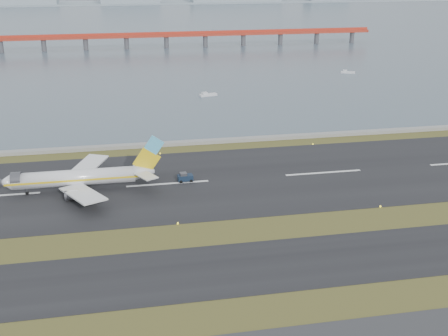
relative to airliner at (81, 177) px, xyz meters
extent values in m
plane|color=#374017|center=(20.30, -29.40, -3.46)|extent=(1000.00, 1000.00, 0.00)
cube|color=black|center=(20.30, -41.40, -3.41)|extent=(1000.00, 18.00, 0.10)
cube|color=black|center=(20.30, 0.60, -3.41)|extent=(1000.00, 45.00, 0.10)
cube|color=gray|center=(20.30, 30.60, -2.96)|extent=(1000.00, 2.50, 1.00)
cube|color=#414E5D|center=(20.30, 430.60, -3.46)|extent=(1400.00, 800.00, 1.30)
cube|color=#B02F1E|center=(40.30, 220.60, 4.04)|extent=(260.00, 5.00, 1.60)
cube|color=#B02F1E|center=(40.30, 220.60, 5.54)|extent=(260.00, 0.40, 1.40)
cylinder|color=#4C4C51|center=(-55.70, 220.60, -0.46)|extent=(2.80, 2.80, 7.00)
cylinder|color=#4C4C51|center=(40.30, 220.60, -0.46)|extent=(2.80, 2.80, 7.00)
cylinder|color=#4C4C51|center=(136.30, 220.60, -0.46)|extent=(2.80, 2.80, 7.00)
cube|color=#8998A2|center=(20.30, 590.60, -3.46)|extent=(1400.00, 80.00, 1.00)
cylinder|color=white|center=(-1.50, 0.00, 0.04)|extent=(28.00, 3.80, 3.80)
cone|color=white|center=(-17.10, 0.00, 0.04)|extent=(3.20, 3.80, 3.80)
cone|color=white|center=(14.70, 0.00, 0.34)|extent=(5.00, 3.80, 3.80)
cube|color=yellow|center=(-1.50, -1.92, 0.04)|extent=(31.00, 0.06, 0.45)
cube|color=yellow|center=(-1.50, 1.92, 0.04)|extent=(31.00, 0.06, 0.45)
cube|color=white|center=(0.70, -8.50, -0.66)|extent=(11.31, 15.89, 1.66)
cube|color=white|center=(0.70, 8.50, -0.66)|extent=(11.31, 15.89, 1.66)
cylinder|color=#3E3E44|center=(-1.00, -6.00, -1.86)|extent=(4.20, 2.10, 2.10)
cylinder|color=#3E3E44|center=(-1.00, 6.00, -1.86)|extent=(4.20, 2.10, 2.10)
cube|color=yellow|center=(15.50, 0.00, 3.24)|extent=(6.80, 0.35, 6.85)
cube|color=#52BCEA|center=(17.40, 0.00, 6.94)|extent=(4.85, 0.37, 4.90)
cube|color=white|center=(15.00, -3.80, 0.84)|extent=(5.64, 6.80, 0.22)
cube|color=white|center=(15.00, 3.80, 0.84)|extent=(5.64, 6.80, 0.22)
cylinder|color=black|center=(-12.50, 0.00, -3.01)|extent=(0.80, 0.28, 0.80)
cylinder|color=black|center=(0.00, -2.80, -2.91)|extent=(1.00, 0.38, 1.00)
cylinder|color=black|center=(0.00, 2.80, -2.91)|extent=(1.00, 0.38, 1.00)
cube|color=#132134|center=(24.75, 1.40, -2.42)|extent=(3.81, 2.31, 1.38)
cube|color=#3E3E44|center=(24.29, 1.37, -1.50)|extent=(1.72, 1.83, 0.80)
cylinder|color=black|center=(23.55, 0.40, -3.06)|extent=(0.83, 0.40, 0.80)
cylinder|color=black|center=(23.43, 2.24, -3.06)|extent=(0.83, 0.40, 0.80)
cylinder|color=black|center=(26.07, 0.57, -3.06)|extent=(0.83, 0.40, 0.80)
cylinder|color=black|center=(25.95, 2.40, -3.06)|extent=(0.83, 0.40, 0.80)
cube|color=silver|center=(44.93, 90.51, -3.05)|extent=(7.47, 4.06, 0.92)
cube|color=silver|center=(43.45, 90.11, -2.23)|extent=(2.40, 2.11, 0.92)
cube|color=silver|center=(118.14, 124.48, -3.08)|extent=(6.82, 4.31, 0.84)
cube|color=silver|center=(116.84, 125.00, -2.34)|extent=(2.28, 2.07, 0.84)
camera|label=1|loc=(10.20, -126.56, 48.44)|focal=45.00mm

